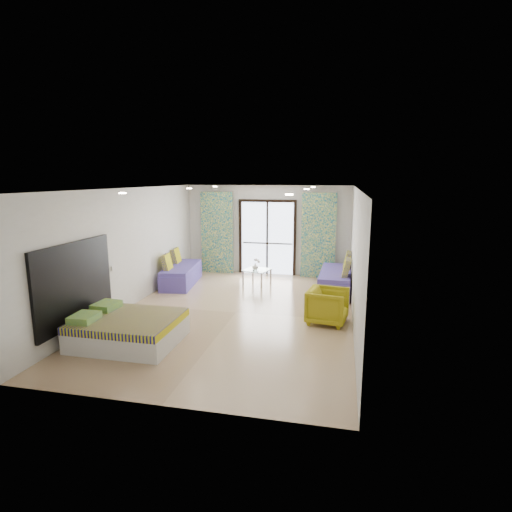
% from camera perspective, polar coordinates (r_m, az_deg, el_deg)
% --- Properties ---
extents(floor, '(5.00, 7.50, 0.01)m').
position_cam_1_polar(floor, '(8.90, -2.87, -8.06)').
color(floor, tan).
rests_on(floor, ground).
extents(ceiling, '(5.00, 7.50, 0.01)m').
position_cam_1_polar(ceiling, '(8.41, -3.05, 9.60)').
color(ceiling, silver).
rests_on(ceiling, ground).
extents(wall_back, '(5.00, 0.01, 2.70)m').
position_cam_1_polar(wall_back, '(12.16, 1.65, 3.71)').
color(wall_back, silver).
rests_on(wall_back, ground).
extents(wall_front, '(5.00, 0.01, 2.70)m').
position_cam_1_polar(wall_front, '(5.13, -13.99, -7.07)').
color(wall_front, silver).
rests_on(wall_front, ground).
extents(wall_left, '(0.01, 7.50, 2.70)m').
position_cam_1_polar(wall_left, '(9.50, -17.67, 1.08)').
color(wall_left, silver).
rests_on(wall_left, ground).
extents(wall_right, '(0.01, 7.50, 2.70)m').
position_cam_1_polar(wall_right, '(8.27, 14.03, -0.17)').
color(wall_right, silver).
rests_on(wall_right, ground).
extents(balcony_door, '(1.76, 0.08, 2.28)m').
position_cam_1_polar(balcony_door, '(12.15, 1.63, 3.26)').
color(balcony_door, black).
rests_on(balcony_door, floor).
extents(balcony_rail, '(1.52, 0.03, 0.04)m').
position_cam_1_polar(balcony_rail, '(12.20, 1.63, 1.83)').
color(balcony_rail, '#595451').
rests_on(balcony_rail, balcony_door).
extents(curtain_left, '(1.00, 0.10, 2.50)m').
position_cam_1_polar(curtain_left, '(12.38, -5.58, 3.32)').
color(curtain_left, white).
rests_on(curtain_left, floor).
extents(curtain_right, '(1.00, 0.10, 2.50)m').
position_cam_1_polar(curtain_right, '(11.82, 8.91, 2.87)').
color(curtain_right, white).
rests_on(curtain_right, floor).
extents(downlight_a, '(0.12, 0.12, 0.02)m').
position_cam_1_polar(downlight_a, '(7.10, -18.54, 8.52)').
color(downlight_a, '#FFE0B2').
rests_on(downlight_a, ceiling).
extents(downlight_b, '(0.12, 0.12, 0.02)m').
position_cam_1_polar(downlight_b, '(6.17, 4.76, 8.75)').
color(downlight_b, '#FFE0B2').
rests_on(downlight_b, ceiling).
extents(downlight_c, '(0.12, 0.12, 0.02)m').
position_cam_1_polar(downlight_c, '(9.80, -9.52, 9.51)').
color(downlight_c, '#FFE0B2').
rests_on(downlight_c, ceiling).
extents(downlight_d, '(0.12, 0.12, 0.02)m').
position_cam_1_polar(downlight_d, '(9.15, 7.25, 9.47)').
color(downlight_d, '#FFE0B2').
rests_on(downlight_d, ceiling).
extents(downlight_e, '(0.12, 0.12, 0.02)m').
position_cam_1_polar(downlight_e, '(11.68, -5.87, 9.84)').
color(downlight_e, '#FFE0B2').
rests_on(downlight_e, ceiling).
extents(downlight_f, '(0.12, 0.12, 0.02)m').
position_cam_1_polar(downlight_f, '(11.14, 8.17, 9.73)').
color(downlight_f, '#FFE0B2').
rests_on(downlight_f, ceiling).
extents(headboard, '(0.06, 2.10, 1.50)m').
position_cam_1_polar(headboard, '(7.91, -24.44, -3.58)').
color(headboard, black).
rests_on(headboard, floor).
extents(switch_plate, '(0.02, 0.10, 0.10)m').
position_cam_1_polar(switch_plate, '(8.92, -19.75, -1.65)').
color(switch_plate, silver).
rests_on(switch_plate, wall_left).
extents(bed, '(1.76, 1.44, 0.61)m').
position_cam_1_polar(bed, '(7.61, -17.88, -9.94)').
color(bed, silver).
rests_on(bed, floor).
extents(daybed_left, '(0.99, 1.99, 0.94)m').
position_cam_1_polar(daybed_left, '(11.29, -10.68, -2.53)').
color(daybed_left, '#5244A3').
rests_on(daybed_left, floor).
extents(daybed_right, '(0.84, 2.02, 0.99)m').
position_cam_1_polar(daybed_right, '(10.56, 11.36, -3.42)').
color(daybed_right, '#5244A3').
rests_on(daybed_right, floor).
extents(coffee_table, '(0.80, 0.80, 0.75)m').
position_cam_1_polar(coffee_table, '(11.04, 0.15, -2.16)').
color(coffee_table, silver).
rests_on(coffee_table, floor).
extents(vase, '(0.19, 0.19, 0.17)m').
position_cam_1_polar(vase, '(11.00, -0.10, -1.51)').
color(vase, white).
rests_on(vase, coffee_table).
extents(armchair, '(0.83, 0.87, 0.79)m').
position_cam_1_polar(armchair, '(8.29, 10.20, -6.81)').
color(armchair, '#A19514').
rests_on(armchair, floor).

